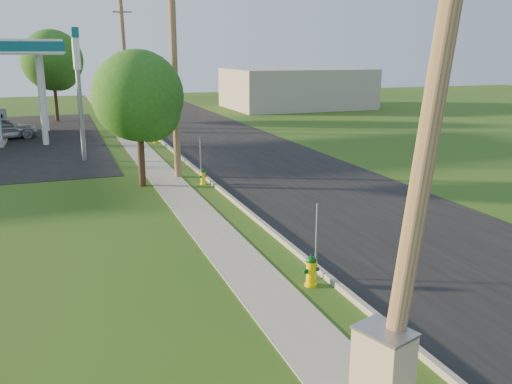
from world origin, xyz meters
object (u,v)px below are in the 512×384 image
at_px(hydrant_mid, 203,177).
at_px(car_silver, 1,128).
at_px(tree_lot, 54,63).
at_px(hydrant_far, 155,137).
at_px(fuel_pump_se, 0,125).
at_px(utility_pole_mid, 174,68).
at_px(hydrant_near, 311,271).
at_px(price_pylon, 76,57).
at_px(utility_pole_far, 125,64).
at_px(utility_cabinet, 383,372).
at_px(utility_pole_near, 432,114).
at_px(tree_verge, 141,100).

distance_m(hydrant_mid, car_silver, 19.37).
bearing_deg(tree_lot, hydrant_far, -67.62).
distance_m(fuel_pump_se, tree_lot, 9.01).
height_order(utility_pole_mid, fuel_pump_se, utility_pole_mid).
bearing_deg(car_silver, hydrant_near, -177.32).
bearing_deg(hydrant_near, hydrant_mid, 89.07).
distance_m(utility_pole_mid, price_pylon, 6.76).
distance_m(utility_pole_far, fuel_pump_se, 9.84).
relative_size(fuel_pump_se, hydrant_mid, 4.55).
height_order(hydrant_near, hydrant_mid, hydrant_near).
distance_m(utility_cabinet, car_silver, 34.07).
height_order(utility_pole_near, tree_verge, utility_pole_near).
relative_size(utility_pole_near, utility_cabinet, 6.36).
distance_m(hydrant_mid, utility_cabinet, 16.22).
bearing_deg(fuel_pump_se, tree_lot, 61.06).
bearing_deg(utility_pole_far, hydrant_near, -89.01).
relative_size(utility_pole_near, car_silver, 2.10).
bearing_deg(fuel_pump_se, utility_pole_mid, -62.37).
relative_size(utility_pole_near, hydrant_mid, 13.47).
height_order(utility_pole_near, price_pylon, utility_pole_near).
xyz_separation_m(utility_pole_near, car_silver, (-8.71, 33.06, -4.03)).
bearing_deg(hydrant_mid, utility_cabinet, -94.50).
distance_m(hydrant_far, utility_cabinet, 28.17).
bearing_deg(utility_pole_near, tree_verge, 95.90).
xyz_separation_m(hydrant_near, hydrant_far, (0.17, 23.29, -0.03)).
distance_m(fuel_pump_se, hydrant_mid, 21.16).
xyz_separation_m(tree_lot, car_silver, (-3.69, -8.96, -4.05)).
distance_m(hydrant_near, hydrant_far, 23.29).
relative_size(hydrant_far, utility_cabinet, 0.51).
bearing_deg(utility_pole_near, car_silver, 104.75).
height_order(hydrant_near, hydrant_far, hydrant_near).
xyz_separation_m(tree_verge, utility_cabinet, (1.17, -16.73, -2.98)).
distance_m(price_pylon, hydrant_far, 8.26).
xyz_separation_m(utility_cabinet, car_silver, (-8.15, 33.08, 0.02)).
bearing_deg(tree_verge, utility_pole_near, -84.10).
relative_size(utility_pole_mid, tree_lot, 1.31).
distance_m(utility_pole_mid, fuel_pump_se, 19.65).
xyz_separation_m(utility_pole_mid, tree_verge, (-1.73, -1.29, -1.22)).
bearing_deg(utility_cabinet, utility_pole_far, 89.12).
bearing_deg(tree_lot, hydrant_near, -81.51).
xyz_separation_m(hydrant_far, car_silver, (-9.41, 4.94, 0.40)).
height_order(price_pylon, utility_cabinet, price_pylon).
height_order(fuel_pump_se, hydrant_near, fuel_pump_se).
relative_size(tree_lot, utility_cabinet, 5.02).
bearing_deg(hydrant_mid, car_silver, 119.14).
distance_m(utility_pole_mid, hydrant_mid, 5.02).
bearing_deg(tree_lot, utility_cabinet, -83.94).
relative_size(utility_pole_far, car_silver, 2.10).
xyz_separation_m(utility_pole_mid, tree_lot, (-5.02, 24.02, -0.14)).
distance_m(price_pylon, tree_verge, 7.33).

